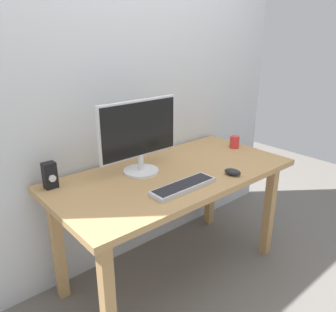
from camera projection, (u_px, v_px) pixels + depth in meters
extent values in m
plane|color=slate|center=(173.00, 271.00, 2.40)|extent=(6.00, 6.00, 0.00)
cube|color=silver|center=(131.00, 51.00, 2.19)|extent=(2.90, 0.04, 3.00)
cube|color=tan|center=(174.00, 175.00, 2.14)|extent=(1.58, 0.78, 0.04)
cube|color=tan|center=(108.00, 302.00, 1.64)|extent=(0.06, 0.06, 0.74)
cube|color=tan|center=(269.00, 210.00, 2.49)|extent=(0.06, 0.06, 0.74)
cube|color=tan|center=(58.00, 247.00, 2.06)|extent=(0.06, 0.06, 0.74)
cube|color=tan|center=(210.00, 185.00, 2.91)|extent=(0.06, 0.06, 0.74)
cylinder|color=silver|center=(141.00, 171.00, 2.13)|extent=(0.22, 0.22, 0.02)
cylinder|color=silver|center=(141.00, 162.00, 2.11)|extent=(0.04, 0.04, 0.10)
cube|color=silver|center=(139.00, 129.00, 2.04)|extent=(0.56, 0.02, 0.35)
cube|color=black|center=(140.00, 129.00, 2.03)|extent=(0.54, 0.01, 0.33)
cube|color=silver|center=(183.00, 187.00, 1.90)|extent=(0.42, 0.13, 0.03)
cube|color=#232328|center=(183.00, 184.00, 1.89)|extent=(0.39, 0.10, 0.00)
ellipsoid|color=#232328|center=(233.00, 172.00, 2.08)|extent=(0.09, 0.12, 0.04)
cube|color=black|center=(50.00, 175.00, 1.89)|extent=(0.07, 0.06, 0.15)
cylinder|color=silver|center=(52.00, 178.00, 1.87)|extent=(0.04, 0.01, 0.04)
cylinder|color=red|center=(234.00, 142.00, 2.57)|extent=(0.07, 0.07, 0.09)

